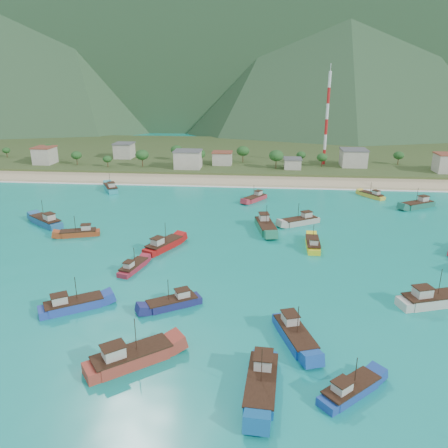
# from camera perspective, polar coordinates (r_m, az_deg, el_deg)

# --- Properties ---
(ground) EXTENTS (600.00, 600.00, 0.00)m
(ground) POSITION_cam_1_polar(r_m,az_deg,el_deg) (96.17, 0.04, -5.19)
(ground) COLOR #0D9490
(ground) RESTS_ON ground
(beach) EXTENTS (400.00, 18.00, 1.20)m
(beach) POSITION_cam_1_polar(r_m,az_deg,el_deg) (171.18, 2.47, 5.63)
(beach) COLOR beige
(beach) RESTS_ON ground
(land) EXTENTS (400.00, 110.00, 2.40)m
(land) POSITION_cam_1_polar(r_m,az_deg,el_deg) (230.93, 3.26, 9.09)
(land) COLOR #385123
(land) RESTS_ON ground
(surf_line) EXTENTS (400.00, 2.50, 0.08)m
(surf_line) POSITION_cam_1_polar(r_m,az_deg,el_deg) (161.96, 2.30, 4.86)
(surf_line) COLOR white
(surf_line) RESTS_ON ground
(mountains) EXTENTS (1520.00, 440.00, 260.00)m
(mountains) POSITION_cam_1_polar(r_m,az_deg,el_deg) (496.56, 2.46, 26.71)
(mountains) COLOR slate
(mountains) RESTS_ON ground
(village) EXTENTS (214.14, 29.97, 7.24)m
(village) POSITION_cam_1_polar(r_m,az_deg,el_deg) (192.39, 6.27, 8.49)
(village) COLOR beige
(village) RESTS_ON ground
(vegetation) EXTENTS (275.57, 25.94, 8.86)m
(vegetation) POSITION_cam_1_polar(r_m,az_deg,el_deg) (193.20, 0.63, 8.77)
(vegetation) COLOR #235623
(vegetation) RESTS_ON ground
(radio_tower) EXTENTS (1.20, 1.20, 39.17)m
(radio_tower) POSITION_cam_1_polar(r_m,az_deg,el_deg) (198.02, 13.28, 13.18)
(radio_tower) COLOR red
(radio_tower) RESTS_ON ground
(boat_0) EXTENTS (4.75, 9.19, 5.21)m
(boat_0) POSITION_cam_1_polar(r_m,az_deg,el_deg) (94.92, -11.76, -5.59)
(boat_0) COLOR maroon
(boat_0) RESTS_ON ground
(boat_2) EXTENTS (9.18, 8.59, 5.74)m
(boat_2) POSITION_cam_1_polar(r_m,az_deg,el_deg) (62.44, 16.15, -20.17)
(boat_2) COLOR #1C429A
(boat_2) RESTS_ON ground
(boat_3) EXTENTS (12.99, 7.30, 7.36)m
(boat_3) POSITION_cam_1_polar(r_m,az_deg,el_deg) (87.84, 25.55, -8.97)
(boat_3) COLOR beige
(boat_3) RESTS_ON ground
(boat_4) EXTENTS (8.43, 11.61, 6.73)m
(boat_4) POSITION_cam_1_polar(r_m,az_deg,el_deg) (161.68, -14.58, 4.54)
(boat_4) COLOR teal
(boat_4) RESTS_ON ground
(boat_5) EXTENTS (6.95, 12.11, 6.87)m
(boat_5) POSITION_cam_1_polar(r_m,az_deg,el_deg) (70.91, 9.21, -14.16)
(boat_5) COLOR #1B50AB
(boat_5) RESTS_ON ground
(boat_7) EXTENTS (10.07, 7.69, 5.90)m
(boat_7) POSITION_cam_1_polar(r_m,az_deg,el_deg) (79.58, -6.67, -10.24)
(boat_7) COLOR navy
(boat_7) RESTS_ON ground
(boat_8) EXTENTS (11.60, 8.89, 6.80)m
(boat_8) POSITION_cam_1_polar(r_m,az_deg,el_deg) (148.95, 23.99, 2.29)
(boat_8) COLOR #1E6754
(boat_8) RESTS_ON ground
(boat_10) EXTENTS (10.35, 5.75, 5.87)m
(boat_10) POSITION_cam_1_polar(r_m,az_deg,el_deg) (118.10, -18.38, -1.17)
(boat_10) COLOR #983D1B
(boat_10) RESTS_ON ground
(boat_12) EXTENTS (11.10, 8.70, 6.55)m
(boat_12) POSITION_cam_1_polar(r_m,az_deg,el_deg) (82.56, -19.15, -10.01)
(boat_12) COLOR #2542A5
(boat_12) RESTS_ON ground
(boat_13) EXTENTS (12.34, 10.69, 7.49)m
(boat_13) POSITION_cam_1_polar(r_m,az_deg,el_deg) (66.46, -12.10, -16.76)
(boat_13) COLOR #A2382A
(boat_13) RESTS_ON ground
(boat_14) EXTENTS (8.19, 11.68, 6.73)m
(boat_14) POSITION_cam_1_polar(r_m,az_deg,el_deg) (104.79, -7.90, -2.80)
(boat_14) COLOR #AB1312
(boat_14) RESTS_ON ground
(boat_15) EXTENTS (6.18, 13.27, 7.55)m
(boat_15) POSITION_cam_1_polar(r_m,az_deg,el_deg) (116.72, 5.43, -0.33)
(boat_15) COLOR #207A59
(boat_15) RESTS_ON ground
(boat_16) EXTENTS (7.98, 9.99, 5.92)m
(boat_16) POSITION_cam_1_polar(r_m,az_deg,el_deg) (144.15, 4.08, 3.33)
(boat_16) COLOR #AE2D39
(boat_16) RESTS_ON ground
(boat_17) EXTENTS (3.28, 10.22, 5.99)m
(boat_17) POSITION_cam_1_polar(r_m,az_deg,el_deg) (106.80, 11.53, -2.66)
(boat_17) COLOR yellow
(boat_17) RESTS_ON ground
(boat_18) EXTENTS (11.08, 8.54, 6.51)m
(boat_18) POSITION_cam_1_polar(r_m,az_deg,el_deg) (122.80, 9.94, 0.36)
(boat_18) COLOR #AEA89D
(boat_18) RESTS_ON ground
(boat_21) EXTENTS (7.71, 9.11, 5.49)m
(boat_21) POSITION_cam_1_polar(r_m,az_deg,el_deg) (155.91, 18.73, 3.54)
(boat_21) COLOR gold
(boat_21) RESTS_ON ground
(boat_23) EXTENTS (12.04, 10.27, 7.27)m
(boat_23) POSITION_cam_1_polar(r_m,az_deg,el_deg) (129.89, -22.23, 0.29)
(boat_23) COLOR #225C8E
(boat_23) RESTS_ON ground
(boat_25) EXTENTS (4.54, 12.77, 7.42)m
(boat_25) POSITION_cam_1_polar(r_m,az_deg,el_deg) (61.01, 4.92, -20.07)
(boat_25) COLOR #11579A
(boat_25) RESTS_ON ground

